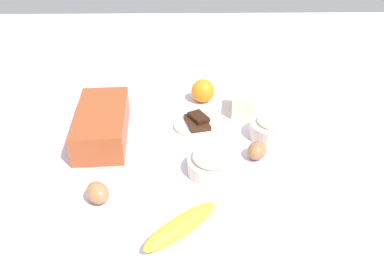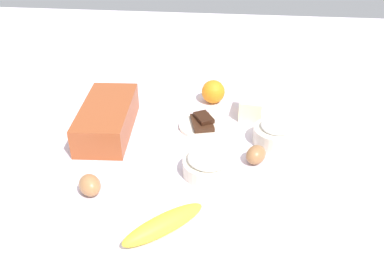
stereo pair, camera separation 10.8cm
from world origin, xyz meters
The scene contains 10 objects.
ground_plane centered at (0.00, 0.00, -0.01)m, with size 2.40×2.40×0.02m, color silver.
loaf_pan centered at (0.07, 0.24, 0.04)m, with size 0.29×0.15×0.08m.
flour_bowl centered at (-0.09, -0.05, 0.03)m, with size 0.12×0.12×0.06m.
sugar_bowl centered at (0.06, -0.22, 0.03)m, with size 0.12×0.12×0.07m.
banana centered at (-0.30, 0.03, 0.02)m, with size 0.19×0.04×0.04m, color yellow.
orange_fruit centered at (0.27, -0.04, 0.04)m, with size 0.07×0.07×0.07m, color orange.
butter_block centered at (0.19, -0.16, 0.03)m, with size 0.09×0.06×0.06m, color #F4EDB2.
egg_near_butter centered at (-0.04, -0.16, 0.02)m, with size 0.05×0.05×0.06m, color #9C683F.
egg_beside_bowl centered at (-0.20, 0.21, 0.02)m, with size 0.05×0.05×0.06m, color #A87144.
chocolate_plate centered at (0.11, -0.02, 0.01)m, with size 0.13×0.13×0.03m.
Camera 2 is at (-0.90, -0.09, 0.63)m, focal length 39.56 mm.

